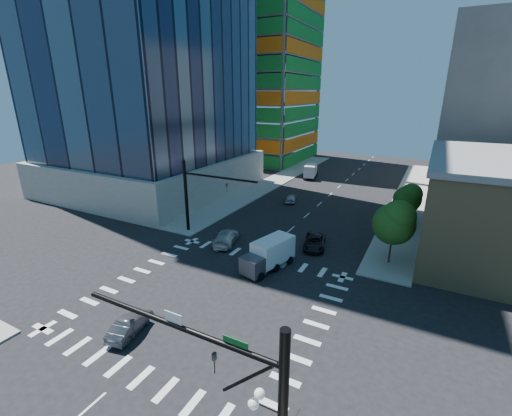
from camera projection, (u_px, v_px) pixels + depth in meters
The scene contains 15 objects.
ground at pixel (211, 300), 29.19m from camera, with size 160.00×160.00×0.00m, color black.
road_markings at pixel (211, 300), 29.19m from camera, with size 20.00×20.00×0.01m, color silver.
sidewalk_ne at pixel (410, 198), 57.24m from camera, with size 5.00×60.00×0.15m, color gray.
sidewalk_nw at pixel (274, 181), 68.25m from camera, with size 5.00×60.00×0.15m, color gray.
construction_building at pixel (259, 60), 85.41m from camera, with size 25.16×34.50×70.60m.
signal_mast_se at pixel (261, 411), 13.28m from camera, with size 10.51×2.48×9.00m.
signal_mast_nw at pixel (196, 191), 41.50m from camera, with size 10.20×0.40×9.00m.
tree_south at pixel (395, 222), 33.81m from camera, with size 4.16×4.16×6.82m.
tree_north at pixel (408, 198), 43.97m from camera, with size 3.54×3.52×5.78m.
car_nb_far at pixel (315, 242), 38.90m from camera, with size 2.25×4.89×1.36m, color black.
car_sb_near at pixel (226, 237), 39.95m from camera, with size 2.17×5.34×1.55m, color silver.
car_sb_mid at pixel (291, 198), 55.30m from camera, with size 1.62×4.03×1.37m, color #ABAFB3.
car_sb_cross at pixel (130, 325), 24.98m from camera, with size 1.42×4.08×1.34m, color #4B4A4F.
box_truck_near at pixel (267, 257), 33.95m from camera, with size 3.73×6.01×2.93m.
box_truck_far at pixel (311, 172), 71.10m from camera, with size 3.34×5.81×2.87m.
Camera 1 is at (15.10, -20.50, 16.74)m, focal length 24.00 mm.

